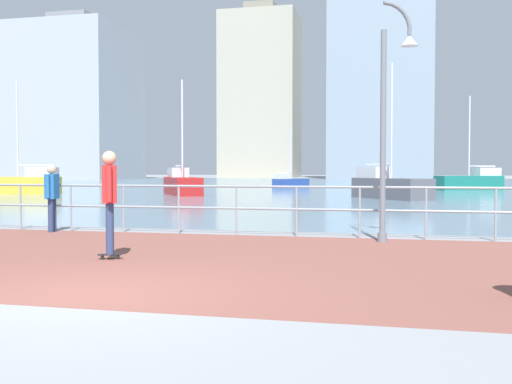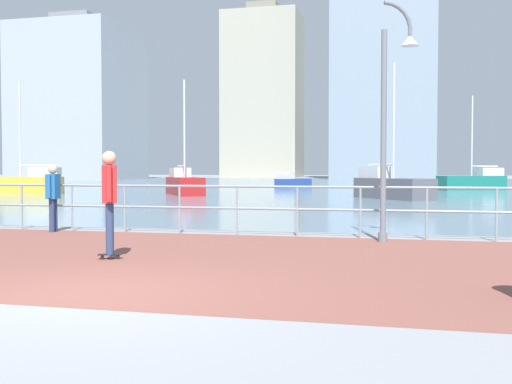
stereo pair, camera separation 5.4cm
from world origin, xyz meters
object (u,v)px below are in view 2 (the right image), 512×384
bystander (53,193)px  sailboat_gray (474,181)px  sailboat_yellow (184,184)px  sailboat_blue (24,183)px  lamppost (392,109)px  skateboarder (110,194)px  sailboat_navy (292,182)px  sailboat_ivory (391,186)px

bystander → sailboat_gray: size_ratio=0.24×
sailboat_yellow → sailboat_gray: sailboat_gray is taller
sailboat_yellow → sailboat_gray: bearing=34.9°
sailboat_yellow → sailboat_blue: bearing=-173.0°
lamppost → sailboat_blue: size_ratio=0.72×
lamppost → sailboat_yellow: size_ratio=0.73×
skateboarder → sailboat_gray: 38.38m
sailboat_navy → sailboat_gray: size_ratio=0.71×
lamppost → sailboat_blue: bearing=138.3°
bystander → sailboat_navy: sailboat_navy is taller
sailboat_navy → lamppost: bearing=-76.9°
lamppost → skateboarder: bearing=-142.3°
sailboat_blue → skateboarder: bearing=-52.8°
sailboat_yellow → bystander: bearing=-78.2°
skateboarder → sailboat_yellow: size_ratio=0.27×
sailboat_navy → sailboat_yellow: bearing=-104.9°
lamppost → sailboat_navy: bearing=103.1°
sailboat_gray → skateboarder: bearing=-105.1°
lamppost → bystander: 8.16m
skateboarder → bystander: (-3.39, 3.72, -0.15)m
sailboat_blue → sailboat_ivory: size_ratio=0.99×
bystander → sailboat_blue: sailboat_blue is taller
lamppost → sailboat_gray: sailboat_gray is taller
sailboat_blue → sailboat_gray: bearing=26.2°
skateboarder → sailboat_ivory: bearing=79.1°
skateboarder → sailboat_navy: 39.64m
sailboat_yellow → skateboarder: bearing=-72.5°
skateboarder → sailboat_gray: size_ratio=0.27×
sailboat_navy → sailboat_ivory: size_ratio=0.70×
sailboat_gray → sailboat_blue: 30.94m
skateboarder → sailboat_blue: 29.36m
skateboarder → sailboat_blue: size_ratio=0.26×
lamppost → sailboat_navy: lamppost is taller
bystander → sailboat_ivory: sailboat_ivory is taller
skateboarder → sailboat_ivory: size_ratio=0.26×
sailboat_navy → sailboat_yellow: size_ratio=0.71×
bystander → sailboat_ivory: (7.72, 18.71, -0.29)m
sailboat_ivory → sailboat_navy: bearing=115.5°
skateboarder → sailboat_gray: bearing=74.9°
sailboat_navy → sailboat_yellow: 15.35m
sailboat_gray → bystander: bearing=-111.9°
skateboarder → sailboat_ivory: (4.33, 22.43, -0.44)m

